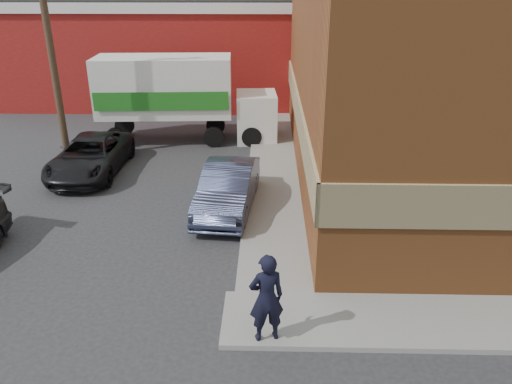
% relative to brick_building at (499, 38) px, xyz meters
% --- Properties ---
extents(ground, '(90.00, 90.00, 0.00)m').
position_rel_brick_building_xyz_m(ground, '(-8.50, -9.00, -4.68)').
color(ground, '#28282B').
rests_on(ground, ground).
extents(brick_building, '(14.25, 18.25, 9.36)m').
position_rel_brick_building_xyz_m(brick_building, '(0.00, 0.00, 0.00)').
color(brick_building, brown).
rests_on(brick_building, ground).
extents(sidewalk_west, '(1.80, 18.00, 0.12)m').
position_rel_brick_building_xyz_m(sidewalk_west, '(-7.90, 0.00, -4.62)').
color(sidewalk_west, gray).
rests_on(sidewalk_west, ground).
extents(warehouse, '(16.30, 8.30, 5.60)m').
position_rel_brick_building_xyz_m(warehouse, '(-14.50, 11.00, -1.87)').
color(warehouse, maroon).
rests_on(warehouse, ground).
extents(utility_pole, '(2.00, 0.26, 9.00)m').
position_rel_brick_building_xyz_m(utility_pole, '(-16.00, 0.00, 0.06)').
color(utility_pole, '#503728').
rests_on(utility_pole, ground).
extents(man, '(0.78, 0.61, 1.88)m').
position_rel_brick_building_xyz_m(man, '(-8.08, -10.55, -3.62)').
color(man, black).
rests_on(man, sidewalk_south).
extents(sedan, '(1.89, 4.43, 1.42)m').
position_rel_brick_building_xyz_m(sedan, '(-9.30, -4.42, -3.97)').
color(sedan, '#333955').
rests_on(sedan, ground).
extents(suv_a, '(2.21, 4.79, 1.33)m').
position_rel_brick_building_xyz_m(suv_a, '(-14.54, -1.42, -4.02)').
color(suv_a, black).
rests_on(suv_a, ground).
extents(box_truck, '(7.45, 2.64, 3.62)m').
position_rel_brick_building_xyz_m(box_truck, '(-11.79, 2.63, -2.60)').
color(box_truck, white).
rests_on(box_truck, ground).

